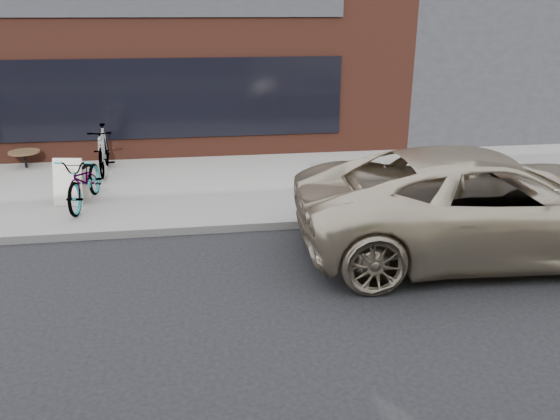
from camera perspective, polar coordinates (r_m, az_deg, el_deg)
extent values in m
plane|color=black|center=(6.52, -0.93, -15.79)|extent=(120.00, 120.00, 0.00)
cube|color=gray|center=(12.81, -4.95, 3.12)|extent=(44.00, 6.00, 0.15)
cube|color=#4C2318|center=(19.34, -12.63, 15.09)|extent=(14.00, 10.00, 4.50)
cube|color=black|center=(14.42, -13.76, 11.18)|extent=(10.00, 0.08, 2.00)
cube|color=#2A2A2F|center=(14.26, -14.53, 19.93)|extent=(10.00, 0.08, 0.50)
cube|color=#2A2A2F|center=(22.00, 21.71, 16.73)|extent=(10.00, 10.00, 6.00)
torus|color=black|center=(10.05, 3.62, -0.37)|extent=(0.62, 0.16, 0.61)
torus|color=black|center=(10.28, 11.25, -0.25)|extent=(0.62, 0.16, 0.61)
cube|color=#B7B7BC|center=(10.10, 7.24, 0.13)|extent=(0.53, 0.32, 0.35)
cube|color=black|center=(10.04, 8.88, 2.11)|extent=(0.48, 0.34, 0.24)
cube|color=black|center=(9.96, 6.29, 1.99)|extent=(0.53, 0.31, 0.11)
cube|color=black|center=(9.94, 4.45, 1.57)|extent=(0.29, 0.23, 0.13)
cube|color=black|center=(10.06, 10.45, 2.76)|extent=(0.19, 0.23, 0.20)
cube|color=silver|center=(10.01, 10.89, 4.01)|extent=(0.16, 0.29, 0.31)
cylinder|color=black|center=(10.02, 10.12, 3.11)|extent=(0.09, 0.64, 0.03)
cube|color=#B7B7BC|center=(9.89, 3.84, 2.26)|extent=(0.28, 0.30, 0.03)
cube|color=slate|center=(9.74, 4.17, 0.61)|extent=(0.40, 0.20, 0.37)
cylinder|color=black|center=(9.85, 3.86, 2.97)|extent=(0.46, 0.30, 0.26)
cylinder|color=#B7B7BC|center=(10.21, 5.07, 0.04)|extent=(0.51, 0.12, 0.18)
imported|color=#C2B297|center=(9.51, 20.60, 0.69)|extent=(6.31, 3.16, 1.72)
imported|color=gray|center=(11.44, -19.74, 2.97)|extent=(0.88, 2.02, 1.03)
imported|color=gray|center=(13.65, -18.00, 6.03)|extent=(0.63, 1.89, 1.12)
cube|color=white|center=(11.62, -21.31, 2.72)|extent=(0.61, 0.37, 0.92)
cube|color=white|center=(11.83, -20.89, 3.07)|extent=(0.61, 0.37, 0.92)
cylinder|color=black|center=(14.86, -25.06, 4.73)|extent=(0.06, 0.06, 0.38)
cylinder|color=brown|center=(14.81, -25.18, 5.50)|extent=(0.73, 0.73, 0.04)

